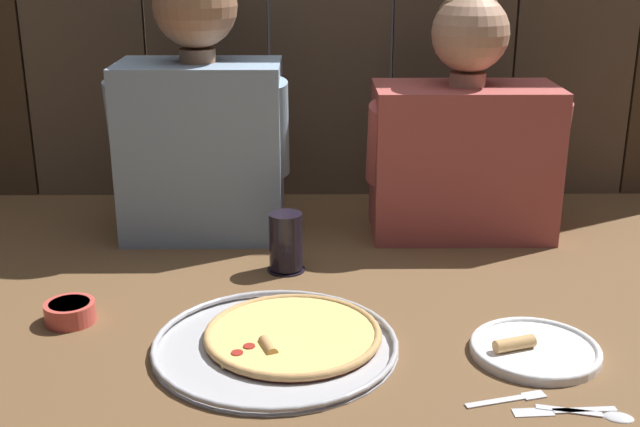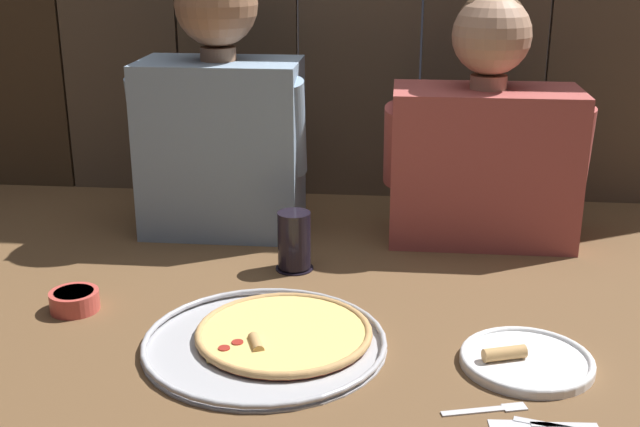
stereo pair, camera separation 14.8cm
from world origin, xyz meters
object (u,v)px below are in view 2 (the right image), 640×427
at_px(dinner_plate, 526,360).
at_px(diner_right, 485,137).
at_px(pizza_tray, 273,338).
at_px(diner_left, 221,112).
at_px(drinking_glass, 294,241).
at_px(dipping_bowl, 74,300).

relative_size(dinner_plate, diner_right, 0.39).
bearing_deg(pizza_tray, diner_left, 109.79).
bearing_deg(drinking_glass, diner_right, 29.65).
bearing_deg(diner_right, pizza_tray, -125.50).
bearing_deg(diner_right, dinner_plate, -87.53).
bearing_deg(drinking_glass, dinner_plate, -40.40).
xyz_separation_m(dinner_plate, diner_left, (-0.62, 0.59, 0.27)).
bearing_deg(drinking_glass, dipping_bowl, -148.53).
distance_m(pizza_tray, dipping_bowl, 0.40).
bearing_deg(pizza_tray, dipping_bowl, 166.50).
bearing_deg(dipping_bowl, diner_right, 30.55).
bearing_deg(diner_left, drinking_glass, -49.36).
relative_size(pizza_tray, diner_left, 0.67).
distance_m(dinner_plate, drinking_glass, 0.56).
height_order(dipping_bowl, diner_left, diner_left).
relative_size(pizza_tray, dipping_bowl, 4.57).
distance_m(pizza_tray, drinking_glass, 0.33).
height_order(dinner_plate, drinking_glass, drinking_glass).
bearing_deg(pizza_tray, dinner_plate, -4.74).
xyz_separation_m(dinner_plate, dipping_bowl, (-0.81, 0.13, 0.01)).
distance_m(drinking_glass, diner_right, 0.49).
xyz_separation_m(dinner_plate, drinking_glass, (-0.43, 0.36, 0.05)).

